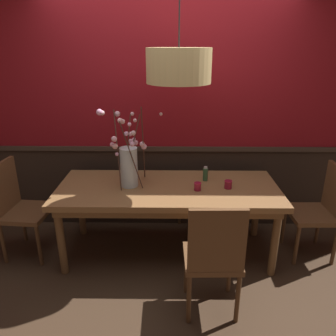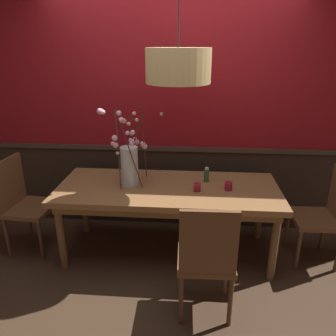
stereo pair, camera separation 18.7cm
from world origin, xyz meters
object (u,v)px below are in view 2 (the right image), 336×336
vase_with_blossoms (129,163)px  candle_holder_nearer_edge (197,187)px  chair_head_east_end (325,213)px  chair_far_side_left (144,174)px  condiment_bottle (207,175)px  candle_holder_nearer_center (228,186)px  dining_table (168,194)px  pendant_lamp (178,66)px  chair_far_side_right (199,178)px  chair_near_side_right (207,257)px  chair_head_west_end (23,200)px

vase_with_blossoms → candle_holder_nearer_edge: vase_with_blossoms is taller
chair_head_east_end → vase_with_blossoms: vase_with_blossoms is taller
chair_far_side_left → candle_holder_nearer_edge: 1.17m
vase_with_blossoms → condiment_bottle: bearing=10.0°
chair_far_side_left → vase_with_blossoms: bearing=-90.5°
chair_head_east_end → candle_holder_nearer_center: bearing=-178.2°
chair_far_side_left → chair_head_east_end: size_ratio=0.96×
candle_holder_nearer_center → dining_table: bearing=176.8°
pendant_lamp → chair_head_east_end: bearing=2.2°
chair_far_side_right → chair_near_side_right: bearing=-88.7°
chair_far_side_right → pendant_lamp: pendant_lamp is taller
chair_far_side_left → candle_holder_nearer_center: (0.93, -0.90, 0.26)m
chair_far_side_right → chair_far_side_left: bearing=175.3°
vase_with_blossoms → chair_near_side_right: bearing=-49.5°
chair_far_side_right → condiment_bottle: 0.72m
chair_far_side_left → condiment_bottle: chair_far_side_left is taller
chair_far_side_left → candle_holder_nearer_edge: chair_far_side_left is taller
chair_far_side_right → candle_holder_nearer_edge: bearing=-92.3°
chair_near_side_right → pendant_lamp: bearing=108.9°
chair_head_east_end → condiment_bottle: 1.16m
chair_near_side_right → candle_holder_nearer_center: chair_near_side_right is taller
chair_far_side_right → pendant_lamp: size_ratio=0.68×
chair_near_side_right → chair_far_side_right: 1.63m
candle_holder_nearer_edge → condiment_bottle: size_ratio=0.52×
chair_near_side_right → chair_far_side_left: chair_near_side_right is taller
chair_far_side_left → candle_holder_nearer_center: bearing=-44.1°
chair_near_side_right → chair_head_west_end: size_ratio=1.01×
vase_with_blossoms → condiment_bottle: vase_with_blossoms is taller
dining_table → vase_with_blossoms: (-0.37, 0.03, 0.31)m
vase_with_blossoms → condiment_bottle: size_ratio=5.37×
dining_table → chair_head_west_end: bearing=-179.4°
candle_holder_nearer_edge → pendant_lamp: (-0.19, 0.02, 1.07)m
chair_head_west_end → candle_holder_nearer_edge: 1.75m
vase_with_blossoms → pendant_lamp: (0.46, -0.08, 0.88)m
chair_far_side_right → candle_holder_nearer_edge: chair_far_side_right is taller
chair_near_side_right → pendant_lamp: 1.52m
chair_head_east_end → vase_with_blossoms: size_ratio=1.20×
dining_table → chair_far_side_left: 0.95m
chair_head_east_end → pendant_lamp: size_ratio=0.73×
chair_head_east_end → condiment_bottle: size_ratio=6.45×
chair_far_side_left → chair_head_east_end: bearing=-25.2°
candle_holder_nearer_edge → chair_far_side_left: bearing=124.1°
candle_holder_nearer_edge → chair_head_west_end: bearing=177.9°
chair_head_west_end → candle_holder_nearer_edge: bearing=-2.1°
chair_far_side_left → vase_with_blossoms: size_ratio=1.16×
dining_table → chair_far_side_right: 0.88m
chair_head_east_end → chair_head_west_end: (-2.95, -0.01, 0.02)m
vase_with_blossoms → condiment_bottle: 0.77m
chair_head_east_end → chair_near_side_right: bearing=-144.4°
chair_near_side_right → chair_head_west_end: chair_near_side_right is taller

